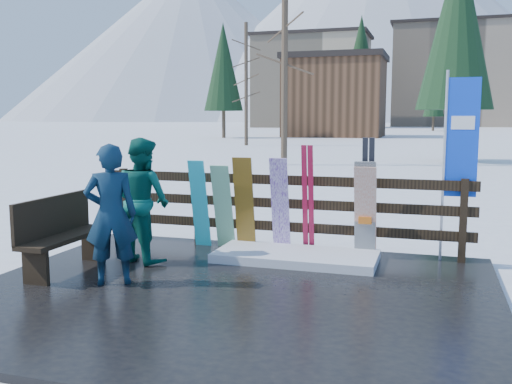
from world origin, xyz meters
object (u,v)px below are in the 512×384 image
(snowboard_2, at_px, (244,204))
(snowboard_3, at_px, (280,206))
(snowboard_0, at_px, (200,204))
(snowboard_5, at_px, (365,213))
(rental_flag, at_px, (458,145))
(person_front, at_px, (111,214))
(snowboard_4, at_px, (365,210))
(person_back, at_px, (143,200))
(snowboard_1, at_px, (223,207))
(bench, at_px, (61,232))

(snowboard_2, bearing_deg, snowboard_3, 0.00)
(snowboard_0, height_order, snowboard_5, snowboard_0)
(snowboard_5, height_order, rental_flag, rental_flag)
(snowboard_3, height_order, person_front, person_front)
(snowboard_3, relative_size, snowboard_5, 1.07)
(snowboard_4, distance_m, person_back, 3.07)
(snowboard_0, bearing_deg, person_front, -96.65)
(snowboard_4, relative_size, snowboard_5, 1.05)
(snowboard_3, bearing_deg, snowboard_5, 0.00)
(snowboard_1, relative_size, snowboard_5, 0.98)
(snowboard_0, relative_size, rental_flag, 0.52)
(bench, height_order, snowboard_4, snowboard_4)
(snowboard_0, bearing_deg, snowboard_1, 0.00)
(snowboard_2, relative_size, snowboard_5, 1.06)
(snowboard_2, xyz_separation_m, snowboard_4, (1.77, -0.00, -0.01))
(snowboard_4, distance_m, person_front, 3.44)
(snowboard_0, height_order, rental_flag, rental_flag)
(snowboard_1, bearing_deg, person_back, -128.00)
(rental_flag, bearing_deg, snowboard_1, -175.31)
(snowboard_2, bearing_deg, snowboard_1, 180.00)
(snowboard_0, relative_size, snowboard_4, 0.98)
(snowboard_3, distance_m, person_back, 1.96)
(snowboard_3, bearing_deg, person_front, -125.75)
(bench, bearing_deg, snowboard_4, 26.34)
(snowboard_1, height_order, snowboard_3, snowboard_3)
(snowboard_1, height_order, person_front, person_front)
(snowboard_3, distance_m, snowboard_5, 1.22)
(snowboard_3, relative_size, snowboard_4, 1.02)
(snowboard_2, bearing_deg, snowboard_5, 0.00)
(snowboard_1, xyz_separation_m, person_front, (-0.62, -2.09, 0.20))
(snowboard_2, distance_m, snowboard_3, 0.55)
(snowboard_5, bearing_deg, snowboard_4, -180.00)
(snowboard_4, xyz_separation_m, person_back, (-2.89, -1.01, 0.16))
(snowboard_1, distance_m, person_front, 2.19)
(bench, height_order, snowboard_1, snowboard_1)
(bench, distance_m, snowboard_3, 3.03)
(snowboard_5, height_order, person_back, person_back)
(rental_flag, height_order, person_front, rental_flag)
(snowboard_3, bearing_deg, rental_flag, 6.40)
(snowboard_2, distance_m, rental_flag, 3.10)
(bench, distance_m, snowboard_2, 2.61)
(snowboard_5, bearing_deg, person_front, -142.52)
(snowboard_0, relative_size, snowboard_1, 1.04)
(snowboard_3, relative_size, rental_flag, 0.55)
(snowboard_1, relative_size, snowboard_3, 0.92)
(snowboard_0, distance_m, rental_flag, 3.80)
(snowboard_3, height_order, snowboard_5, snowboard_3)
(snowboard_5, bearing_deg, snowboard_3, 180.00)
(snowboard_4, distance_m, snowboard_5, 0.04)
(snowboard_0, bearing_deg, snowboard_4, -0.00)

